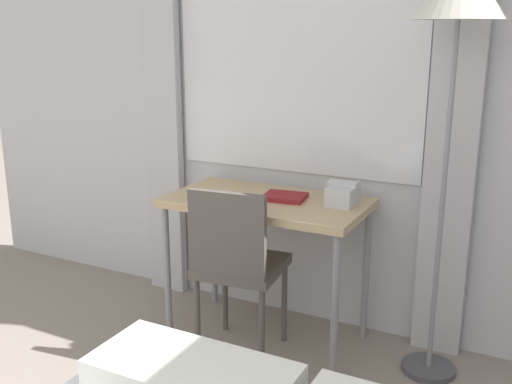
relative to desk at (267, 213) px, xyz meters
The scene contains 6 objects.
wall_back_with_window 0.76m from the desk, 65.27° to the left, with size 5.02×0.13×2.70m.
desk is the anchor object (origin of this frame).
desk_chair 0.31m from the desk, 98.39° to the right, with size 0.44×0.44×0.89m.
standing_lamp 1.31m from the desk, ahead, with size 0.40×0.40×1.91m.
telephone 0.41m from the desk, 11.09° to the left, with size 0.15×0.18×0.12m.
book 0.13m from the desk, 23.33° to the left, with size 0.23×0.20×0.02m.
Camera 1 is at (1.11, 0.34, 1.60)m, focal length 42.00 mm.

